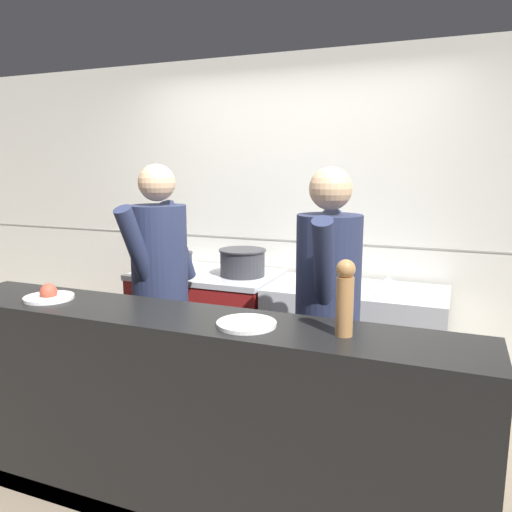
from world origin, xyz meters
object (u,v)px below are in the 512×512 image
stock_pot (178,260)px  sauce_pot (242,262)px  chefs_knife (326,287)px  chef_head_cook (160,286)px  pepper_mill (345,296)px  oven_range (208,328)px  mixing_bowl_steel (388,283)px  plated_dish_appetiser (246,324)px  plated_dish_main (49,295)px  chef_sous (328,309)px

stock_pot → sauce_pot: bearing=-1.7°
chefs_knife → chef_head_cook: bearing=-144.4°
pepper_mill → stock_pot: bearing=139.2°
sauce_pot → oven_range: bearing=177.7°
mixing_bowl_steel → chef_head_cook: 1.54m
plated_dish_appetiser → mixing_bowl_steel: bearing=73.8°
oven_range → plated_dish_appetiser: (0.96, -1.46, 0.59)m
pepper_mill → plated_dish_appetiser: bearing=-175.5°
chefs_knife → pepper_mill: bearing=-72.9°
stock_pot → chef_head_cook: (0.32, -0.76, -0.02)m
mixing_bowl_steel → plated_dish_main: 2.16m
stock_pot → sauce_pot: (0.57, -0.02, 0.03)m
oven_range → chefs_knife: 1.08m
oven_range → sauce_pot: 0.65m
oven_range → sauce_pot: size_ratio=3.08×
sauce_pot → chef_head_cook: bearing=-109.1°
stock_pot → chefs_knife: size_ratio=0.69×
mixing_bowl_steel → pepper_mill: 1.46m
chefs_knife → stock_pot: bearing=175.8°
chefs_knife → chef_sous: chef_sous is taller
sauce_pot → chef_head_cook: size_ratio=0.20×
mixing_bowl_steel → chefs_knife: (-0.41, -0.10, -0.04)m
plated_dish_appetiser → chef_head_cook: (-0.91, 0.71, -0.07)m
sauce_pot → chef_sous: 1.18m
stock_pot → plated_dish_main: size_ratio=0.92×
stock_pot → pepper_mill: (1.66, -1.43, 0.21)m
plated_dish_main → chef_sous: (1.37, 0.62, -0.09)m
oven_range → plated_dish_main: bearing=-97.7°
mixing_bowl_steel → chefs_knife: 0.42m
sauce_pot → plated_dish_main: bearing=-109.6°
sauce_pot → chefs_knife: (0.67, -0.08, -0.12)m
oven_range → chef_head_cook: chef_head_cook is taller
oven_range → plated_dish_appetiser: 1.84m
mixing_bowl_steel → plated_dish_appetiser: 1.54m
sauce_pot → plated_dish_appetiser: 1.59m
chefs_knife → plated_dish_appetiser: size_ratio=1.28×
oven_range → chef_sous: size_ratio=0.64×
plated_dish_appetiser → chef_head_cook: bearing=142.1°
stock_pot → chefs_knife: bearing=-4.2°
mixing_bowl_steel → plated_dish_main: bearing=-137.4°
mixing_bowl_steel → chef_sous: bearing=-104.4°
chefs_knife → chef_sous: 0.76m
chef_head_cook → mixing_bowl_steel: bearing=33.2°
chef_head_cook → pepper_mill: bearing=-23.4°
pepper_mill → chef_head_cook: (-1.34, 0.67, -0.23)m
oven_range → chef_sous: chef_sous is taller
stock_pot → mixing_bowl_steel: bearing=0.5°
oven_range → plated_dish_main: (-0.19, -1.44, 0.60)m
pepper_mill → mixing_bowl_steel: bearing=90.1°
sauce_pot → plated_dish_main: size_ratio=1.39×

